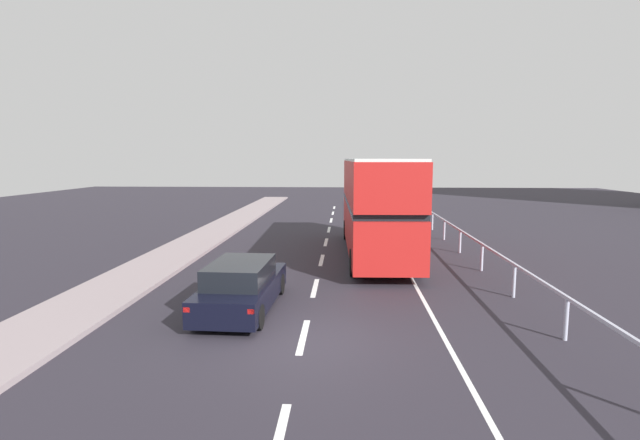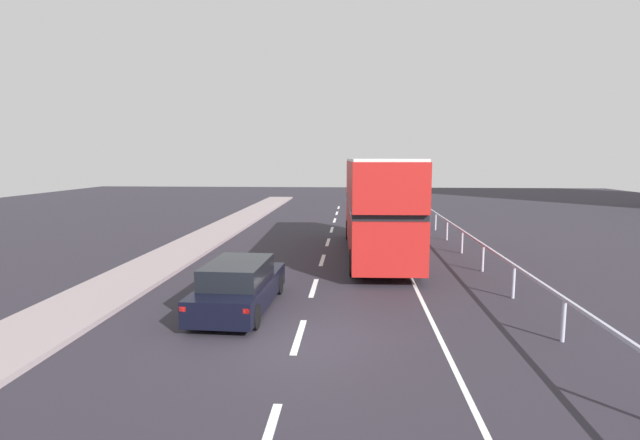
% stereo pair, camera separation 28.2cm
% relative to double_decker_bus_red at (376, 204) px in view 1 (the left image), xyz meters
% --- Properties ---
extents(ground_plane, '(74.19, 120.00, 0.10)m').
position_rel_double_decker_bus_red_xyz_m(ground_plane, '(-2.33, -10.10, -2.31)').
color(ground_plane, '#28252D').
extents(near_sidewalk_kerb, '(2.46, 80.00, 0.14)m').
position_rel_double_decker_bus_red_xyz_m(near_sidewalk_kerb, '(-8.78, -10.10, -2.19)').
color(near_sidewalk_kerb, gray).
rests_on(near_sidewalk_kerb, ground).
extents(lane_paint_markings, '(3.49, 46.00, 0.01)m').
position_rel_double_decker_bus_red_xyz_m(lane_paint_markings, '(-0.38, -1.17, -2.26)').
color(lane_paint_markings, silver).
rests_on(lane_paint_markings, ground).
extents(bridge_side_railing, '(0.10, 42.00, 1.06)m').
position_rel_double_decker_bus_red_xyz_m(bridge_side_railing, '(3.83, -1.10, -1.40)').
color(bridge_side_railing, '#ABACC0').
rests_on(bridge_side_railing, ground).
extents(double_decker_bus_red, '(2.88, 11.03, 4.22)m').
position_rel_double_decker_bus_red_xyz_m(double_decker_bus_red, '(0.00, 0.00, 0.00)').
color(double_decker_bus_red, '#B11C19').
rests_on(double_decker_bus_red, ground).
extents(hatchback_car_near, '(1.92, 4.62, 1.41)m').
position_rel_double_decker_bus_red_xyz_m(hatchback_car_near, '(-4.23, -7.99, -1.59)').
color(hatchback_car_near, black).
rests_on(hatchback_car_near, ground).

